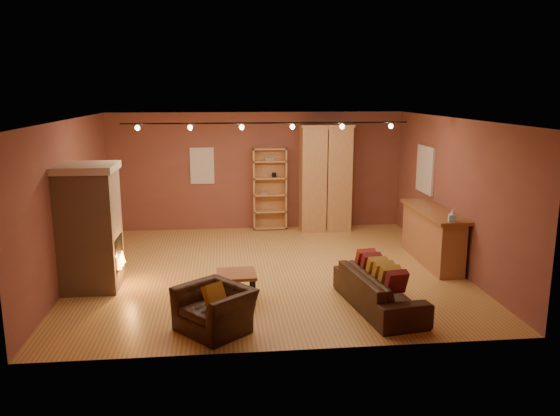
{
  "coord_description": "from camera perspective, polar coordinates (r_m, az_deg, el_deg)",
  "views": [
    {
      "loc": [
        -0.82,
        -9.71,
        3.29
      ],
      "look_at": [
        0.23,
        0.2,
        1.14
      ],
      "focal_mm": 35.0,
      "sensor_mm": 36.0,
      "label": 1
    }
  ],
  "objects": [
    {
      "name": "bookcase",
      "position": [
        13.11,
        -1.11,
        2.11
      ],
      "size": [
        0.81,
        0.31,
        1.97
      ],
      "color": "tan",
      "rests_on": "floor"
    },
    {
      "name": "left_wall",
      "position": [
        10.25,
        -21.11,
        0.71
      ],
      "size": [
        0.02,
        6.5,
        2.8
      ],
      "primitive_type": "cube",
      "color": "brown",
      "rests_on": "floor"
    },
    {
      "name": "track_rail",
      "position": [
        9.97,
        -1.35,
        8.68
      ],
      "size": [
        5.2,
        0.09,
        0.13
      ],
      "color": "black",
      "rests_on": "ceiling"
    },
    {
      "name": "tissue_box",
      "position": [
        9.98,
        17.55,
        -0.85
      ],
      "size": [
        0.14,
        0.14,
        0.22
      ],
      "rotation": [
        0.0,
        0.0,
        -0.23
      ],
      "color": "#8ECCE4",
      "rests_on": "bar_counter"
    },
    {
      "name": "right_window",
      "position": [
        12.03,
        14.93,
        3.91
      ],
      "size": [
        0.05,
        0.9,
        1.0
      ],
      "primitive_type": "cube",
      "color": "silver",
      "rests_on": "right_wall"
    },
    {
      "name": "back_window",
      "position": [
        13.07,
        -8.14,
        4.39
      ],
      "size": [
        0.56,
        0.04,
        0.86
      ],
      "primitive_type": "cube",
      "color": "silver",
      "rests_on": "back_wall"
    },
    {
      "name": "armchair",
      "position": [
        7.73,
        -6.85,
        -9.71
      ],
      "size": [
        1.1,
        1.13,
        0.84
      ],
      "rotation": [
        0.0,
        0.0,
        -0.86
      ],
      "color": "black",
      "rests_on": "floor"
    },
    {
      "name": "bar_counter",
      "position": [
        11.0,
        15.6,
        -2.8
      ],
      "size": [
        0.59,
        2.2,
        1.05
      ],
      "color": "#A9754D",
      "rests_on": "floor"
    },
    {
      "name": "loveseat",
      "position": [
        8.57,
        10.32,
        -7.73
      ],
      "size": [
        0.86,
        2.03,
        0.8
      ],
      "rotation": [
        0.0,
        0.0,
        1.72
      ],
      "color": "black",
      "rests_on": "floor"
    },
    {
      "name": "ceiling",
      "position": [
        9.76,
        -1.26,
        9.28
      ],
      "size": [
        7.0,
        7.0,
        0.0
      ],
      "primitive_type": "plane",
      "rotation": [
        3.14,
        0.0,
        0.0
      ],
      "color": "brown",
      "rests_on": "back_wall"
    },
    {
      "name": "back_wall",
      "position": [
        13.13,
        -2.43,
        3.87
      ],
      "size": [
        7.0,
        0.02,
        2.8
      ],
      "primitive_type": "cube",
      "color": "brown",
      "rests_on": "floor"
    },
    {
      "name": "coffee_table",
      "position": [
        8.77,
        -4.57,
        -7.18
      ],
      "size": [
        0.63,
        0.63,
        0.46
      ],
      "rotation": [
        0.0,
        0.0,
        0.04
      ],
      "color": "#935E35",
      "rests_on": "floor"
    },
    {
      "name": "floor",
      "position": [
        10.29,
        -1.19,
        -6.49
      ],
      "size": [
        7.0,
        7.0,
        0.0
      ],
      "primitive_type": "plane",
      "color": "#AD7F3D",
      "rests_on": "ground"
    },
    {
      "name": "fireplace",
      "position": [
        9.64,
        -19.22,
        -1.91
      ],
      "size": [
        1.01,
        0.98,
        2.12
      ],
      "color": "tan",
      "rests_on": "floor"
    },
    {
      "name": "armoire",
      "position": [
        13.03,
        4.72,
        3.19
      ],
      "size": [
        1.24,
        0.7,
        2.53
      ],
      "color": "tan",
      "rests_on": "floor"
    },
    {
      "name": "right_wall",
      "position": [
        10.8,
        17.63,
        1.5
      ],
      "size": [
        0.02,
        6.5,
        2.8
      ],
      "primitive_type": "cube",
      "color": "brown",
      "rests_on": "floor"
    }
  ]
}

